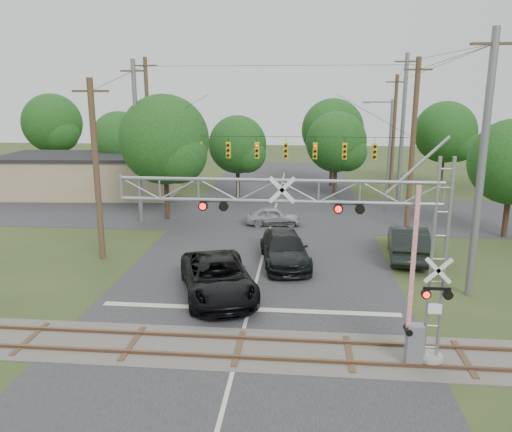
# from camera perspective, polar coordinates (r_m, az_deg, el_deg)

# --- Properties ---
(ground) EXTENTS (160.00, 160.00, 0.00)m
(ground) POSITION_cam_1_polar(r_m,az_deg,el_deg) (17.20, -2.90, -18.15)
(ground) COLOR #2E3D1C
(ground) RESTS_ON ground
(road_main) EXTENTS (14.00, 90.00, 0.02)m
(road_main) POSITION_cam_1_polar(r_m,az_deg,el_deg) (26.17, 0.26, -6.61)
(road_main) COLOR #242426
(road_main) RESTS_ON ground
(road_cross) EXTENTS (90.00, 12.00, 0.02)m
(road_cross) POSITION_cam_1_polar(r_m,az_deg,el_deg) (39.57, 2.09, 0.38)
(road_cross) COLOR #242426
(road_cross) RESTS_ON ground
(railroad_track) EXTENTS (90.00, 3.20, 0.17)m
(railroad_track) POSITION_cam_1_polar(r_m,az_deg,el_deg) (18.90, -2.00, -14.90)
(railroad_track) COLOR #524C47
(railroad_track) RESTS_ON ground
(crossing_gantry) EXTENTS (11.19, 0.92, 7.19)m
(crossing_gantry) POSITION_cam_1_polar(r_m,az_deg,el_deg) (16.79, 9.54, -2.40)
(crossing_gantry) COLOR gray
(crossing_gantry) RESTS_ON ground
(traffic_signal_span) EXTENTS (19.34, 0.36, 11.50)m
(traffic_signal_span) POSITION_cam_1_polar(r_m,az_deg,el_deg) (34.66, 3.20, 7.97)
(traffic_signal_span) COLOR slate
(traffic_signal_span) RESTS_ON ground
(pickup_black) EXTENTS (4.86, 7.11, 1.81)m
(pickup_black) POSITION_cam_1_polar(r_m,az_deg,el_deg) (23.23, -4.41, -6.98)
(pickup_black) COLOR black
(pickup_black) RESTS_ON ground
(car_dark) EXTENTS (3.31, 6.20, 1.71)m
(car_dark) POSITION_cam_1_polar(r_m,az_deg,el_deg) (27.49, 3.28, -3.77)
(car_dark) COLOR black
(car_dark) RESTS_ON ground
(sedan_silver) EXTENTS (3.98, 1.81, 1.32)m
(sedan_silver) POSITION_cam_1_polar(r_m,az_deg,el_deg) (35.66, 1.97, -0.02)
(sedan_silver) COLOR #93979A
(sedan_silver) RESTS_ON ground
(suv_dark) EXTENTS (2.65, 5.91, 1.88)m
(suv_dark) POSITION_cam_1_polar(r_m,az_deg,el_deg) (29.64, 16.97, -2.89)
(suv_dark) COLOR black
(suv_dark) RESTS_ON ground
(commercial_building) EXTENTS (16.58, 9.34, 3.74)m
(commercial_building) POSITION_cam_1_polar(r_m,az_deg,el_deg) (49.26, -18.33, 4.52)
(commercial_building) COLOR #8C815D
(commercial_building) RESTS_ON ground
(streetlight) EXTENTS (2.34, 0.24, 8.79)m
(streetlight) POSITION_cam_1_polar(r_m,az_deg,el_deg) (41.06, 14.76, 7.36)
(streetlight) COLOR slate
(streetlight) RESTS_ON ground
(utility_poles) EXTENTS (24.02, 27.06, 12.46)m
(utility_poles) POSITION_cam_1_polar(r_m,az_deg,el_deg) (37.25, 5.80, 8.66)
(utility_poles) COLOR #472C20
(utility_poles) RESTS_ON ground
(treeline) EXTENTS (59.72, 27.91, 9.46)m
(treeline) POSITION_cam_1_polar(r_m,az_deg,el_deg) (46.61, 3.66, 9.22)
(treeline) COLOR #362318
(treeline) RESTS_ON ground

